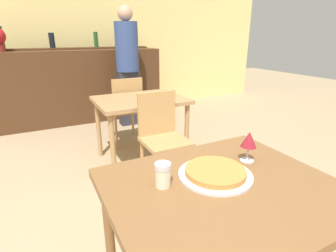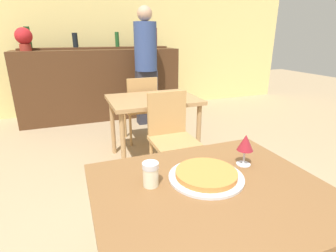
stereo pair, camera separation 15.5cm
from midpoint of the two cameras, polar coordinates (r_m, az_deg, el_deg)
wall_back at (r=5.05m, az=-14.98°, el=18.94°), size 8.00×0.05×2.80m
dining_table_near at (r=1.21m, az=13.25°, el=-16.69°), size 0.99×0.84×0.76m
dining_table_far at (r=2.89m, az=-1.69°, el=4.37°), size 0.95×0.73×0.72m
bar_counter at (r=4.62m, az=-13.36°, el=8.78°), size 2.60×0.56×1.15m
bar_back_shelf at (r=4.69m, az=-14.58°, el=16.63°), size 2.39×0.24×0.34m
chair_far_side_front at (r=2.45m, az=2.46°, el=-1.40°), size 0.40×0.40×0.88m
chair_far_side_back at (r=3.41m, az=-4.64°, el=4.53°), size 0.40×0.40×0.88m
pizza_tray at (r=1.22m, az=11.99°, el=-10.50°), size 0.34×0.34×0.04m
cheese_shaker at (r=1.13m, az=0.18°, el=-10.52°), size 0.07×0.07×0.11m
person_standing at (r=4.14m, az=-3.73°, el=13.58°), size 0.34×0.34×1.77m
wine_glass at (r=1.35m, az=19.71°, el=-3.68°), size 0.08×0.08×0.16m
potted_plant at (r=4.49m, az=-28.00°, el=16.60°), size 0.24×0.24×0.33m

